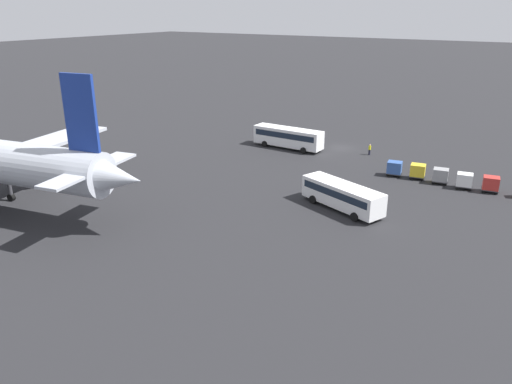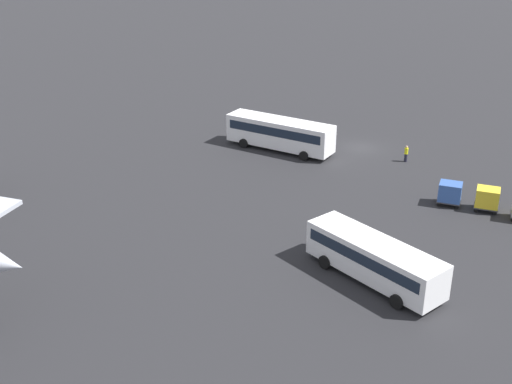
# 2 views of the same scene
# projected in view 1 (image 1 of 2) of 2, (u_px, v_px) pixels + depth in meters

# --- Properties ---
(ground_plane) EXTENTS (600.00, 600.00, 0.00)m
(ground_plane) POSITION_uv_depth(u_px,v_px,m) (340.00, 148.00, 83.43)
(ground_plane) COLOR #232326
(shuttle_bus_near) EXTENTS (11.99, 3.45, 3.36)m
(shuttle_bus_near) POSITION_uv_depth(u_px,v_px,m) (288.00, 136.00, 82.44)
(shuttle_bus_near) COLOR white
(shuttle_bus_near) RESTS_ON ground
(shuttle_bus_far) EXTENTS (10.95, 6.38, 3.03)m
(shuttle_bus_far) POSITION_uv_depth(u_px,v_px,m) (342.00, 194.00, 57.53)
(shuttle_bus_far) COLOR white
(shuttle_bus_far) RESTS_ON ground
(worker_person) EXTENTS (0.38, 0.38, 1.74)m
(worker_person) POSITION_uv_depth(u_px,v_px,m) (370.00, 150.00, 79.06)
(worker_person) COLOR #1E1E2D
(worker_person) RESTS_ON ground
(cargo_cart_red) EXTENTS (2.23, 1.97, 2.06)m
(cargo_cart_red) POSITION_uv_depth(u_px,v_px,m) (491.00, 183.00, 62.98)
(cargo_cart_red) COLOR #38383D
(cargo_cart_red) RESTS_ON ground
(cargo_cart_white) EXTENTS (2.23, 1.97, 2.06)m
(cargo_cart_white) POSITION_uv_depth(u_px,v_px,m) (464.00, 180.00, 64.21)
(cargo_cart_white) COLOR #38383D
(cargo_cart_white) RESTS_ON ground
(cargo_cart_grey) EXTENTS (2.23, 1.97, 2.06)m
(cargo_cart_grey) POSITION_uv_depth(u_px,v_px,m) (441.00, 175.00, 66.07)
(cargo_cart_grey) COLOR #38383D
(cargo_cart_grey) RESTS_ON ground
(cargo_cart_yellow) EXTENTS (2.23, 1.97, 2.06)m
(cargo_cart_yellow) POSITION_uv_depth(u_px,v_px,m) (418.00, 171.00, 67.89)
(cargo_cart_yellow) COLOR #38383D
(cargo_cart_yellow) RESTS_ON ground
(cargo_cart_blue) EXTENTS (2.23, 1.97, 2.06)m
(cargo_cart_blue) POSITION_uv_depth(u_px,v_px,m) (394.00, 168.00, 69.10)
(cargo_cart_blue) COLOR #38383D
(cargo_cart_blue) RESTS_ON ground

